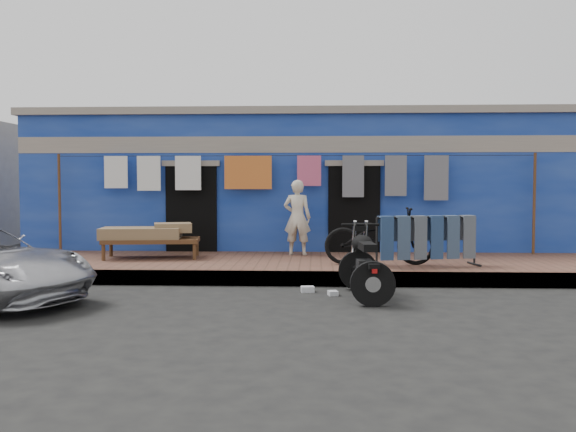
% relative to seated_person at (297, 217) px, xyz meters
% --- Properties ---
extents(ground, '(80.00, 80.00, 0.00)m').
position_rel_seated_person_xyz_m(ground, '(-0.10, -3.89, -1.02)').
color(ground, black).
rests_on(ground, ground).
extents(sidewalk, '(28.00, 3.00, 0.25)m').
position_rel_seated_person_xyz_m(sidewalk, '(-0.10, -0.89, -0.90)').
color(sidewalk, brown).
rests_on(sidewalk, ground).
extents(curb, '(28.00, 0.10, 0.25)m').
position_rel_seated_person_xyz_m(curb, '(-0.10, -2.34, -0.90)').
color(curb, gray).
rests_on(curb, ground).
extents(building, '(12.20, 5.20, 3.36)m').
position_rel_seated_person_xyz_m(building, '(-0.11, 3.10, 0.66)').
color(building, navy).
rests_on(building, ground).
extents(clothesline, '(10.06, 0.06, 2.10)m').
position_rel_seated_person_xyz_m(clothesline, '(-0.38, 0.36, 0.79)').
color(clothesline, brown).
rests_on(clothesline, sidewalk).
extents(seated_person, '(0.60, 0.45, 1.54)m').
position_rel_seated_person_xyz_m(seated_person, '(0.00, 0.00, 0.00)').
color(seated_person, beige).
rests_on(seated_person, sidewalk).
extents(bicycle, '(1.97, 0.73, 1.26)m').
position_rel_seated_person_xyz_m(bicycle, '(1.52, -1.43, -0.14)').
color(bicycle, black).
rests_on(bicycle, sidewalk).
extents(motorcycle, '(0.87, 1.77, 1.09)m').
position_rel_seated_person_xyz_m(motorcycle, '(1.12, -3.31, -0.48)').
color(motorcycle, black).
rests_on(motorcycle, ground).
extents(charpoy, '(2.17, 1.41, 0.65)m').
position_rel_seated_person_xyz_m(charpoy, '(-2.85, -0.64, -0.45)').
color(charpoy, brown).
rests_on(charpoy, sidewalk).
extents(jeans_rack, '(2.10, 1.23, 0.93)m').
position_rel_seated_person_xyz_m(jeans_rack, '(2.33, -1.63, -0.31)').
color(jeans_rack, black).
rests_on(jeans_rack, sidewalk).
extents(litter_a, '(0.22, 0.18, 0.09)m').
position_rel_seated_person_xyz_m(litter_a, '(0.25, -2.90, -0.98)').
color(litter_a, silver).
rests_on(litter_a, ground).
extents(litter_b, '(0.18, 0.17, 0.07)m').
position_rel_seated_person_xyz_m(litter_b, '(1.09, -2.83, -0.99)').
color(litter_b, silver).
rests_on(litter_b, ground).
extents(litter_c, '(0.17, 0.20, 0.07)m').
position_rel_seated_person_xyz_m(litter_c, '(0.64, -3.17, -0.99)').
color(litter_c, silver).
rests_on(litter_c, ground).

